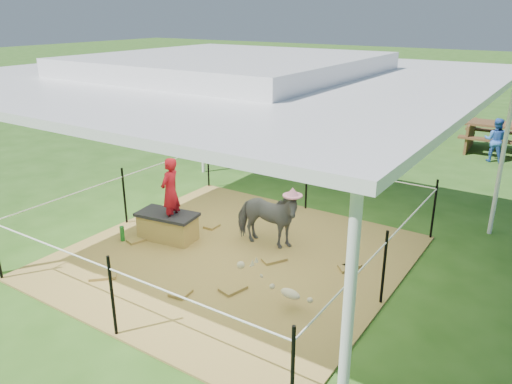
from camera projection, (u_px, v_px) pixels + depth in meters
The scene contains 13 objects.
ground at pixel (234, 258), 7.37m from camera, with size 90.00×90.00×0.00m, color #2D5919.
hay_patch at pixel (234, 257), 7.36m from camera, with size 4.60×4.60×0.03m, color brown.
canopy_tent at pixel (231, 72), 6.44m from camera, with size 6.30×6.30×2.90m.
rope_fence at pixel (233, 218), 7.14m from camera, with size 4.54×4.54×1.00m.
straw_bale at pixel (168, 227), 7.84m from camera, with size 0.88×0.44×0.39m, color #B08940.
dark_cloth at pixel (167, 215), 7.76m from camera, with size 0.94×0.49×0.05m, color black.
woman at pixel (170, 185), 7.54m from camera, with size 0.38×0.25×1.05m, color #B0111E.
green_bottle at pixel (122, 234), 7.80m from camera, with size 0.07×0.07×0.24m, color #1A7824.
pony at pixel (266, 218), 7.52m from camera, with size 0.49×1.08×0.91m, color #49494E.
pink_hat at pixel (267, 185), 7.34m from camera, with size 0.28×0.28×0.13m, color pink.
foal at pixel (290, 292), 5.98m from camera, with size 0.82×0.46×0.46m, color beige, non-canonical shape.
picnic_table_near at pixel (500, 138), 12.61m from camera, with size 1.84×1.33×0.77m, color #57321D.
distant_person at pixel (495, 140), 11.87m from camera, with size 0.51×0.40×1.06m, color blue.
Camera 1 is at (3.90, -5.32, 3.44)m, focal length 35.00 mm.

